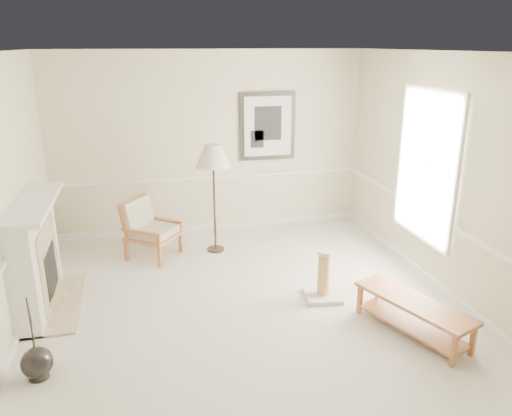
{
  "coord_description": "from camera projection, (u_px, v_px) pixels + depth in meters",
  "views": [
    {
      "loc": [
        -1.05,
        -5.13,
        2.98
      ],
      "look_at": [
        0.29,
        0.7,
        1.0
      ],
      "focal_mm": 35.0,
      "sensor_mm": 36.0,
      "label": 1
    }
  ],
  "objects": [
    {
      "name": "ground",
      "position": [
        245.0,
        308.0,
        5.91
      ],
      "size": [
        5.5,
        5.5,
        0.0
      ],
      "primitive_type": "plane",
      "color": "silver",
      "rests_on": "ground"
    },
    {
      "name": "scratching_post",
      "position": [
        323.0,
        283.0,
        6.09
      ],
      "size": [
        0.49,
        0.49,
        0.62
      ],
      "rotation": [
        0.0,
        0.0,
        -0.14
      ],
      "color": "beige",
      "rests_on": "ground"
    },
    {
      "name": "bench",
      "position": [
        413.0,
        312.0,
        5.32
      ],
      "size": [
        0.88,
        1.4,
        0.39
      ],
      "rotation": [
        0.0,
        0.0,
        0.38
      ],
      "color": "#9C5F32",
      "rests_on": "ground"
    },
    {
      "name": "room",
      "position": [
        255.0,
        151.0,
        5.42
      ],
      "size": [
        5.04,
        5.54,
        2.92
      ],
      "color": "beige",
      "rests_on": "ground"
    },
    {
      "name": "fireplace",
      "position": [
        36.0,
        256.0,
        5.76
      ],
      "size": [
        0.64,
        1.64,
        1.31
      ],
      "color": "white",
      "rests_on": "ground"
    },
    {
      "name": "floor_vase",
      "position": [
        37.0,
        363.0,
        4.63
      ],
      "size": [
        0.29,
        0.29,
        0.85
      ],
      "rotation": [
        0.0,
        0.0,
        -0.35
      ],
      "color": "black",
      "rests_on": "ground"
    },
    {
      "name": "floor_lamp",
      "position": [
        213.0,
        159.0,
        7.11
      ],
      "size": [
        0.58,
        0.58,
        1.62
      ],
      "rotation": [
        0.0,
        0.0,
        0.15
      ],
      "color": "black",
      "rests_on": "ground"
    },
    {
      "name": "armchair",
      "position": [
        147.0,
        226.0,
        7.24
      ],
      "size": [
        0.93,
        0.92,
        0.85
      ],
      "rotation": [
        0.0,
        0.0,
        0.94
      ],
      "color": "#9C5F32",
      "rests_on": "ground"
    }
  ]
}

